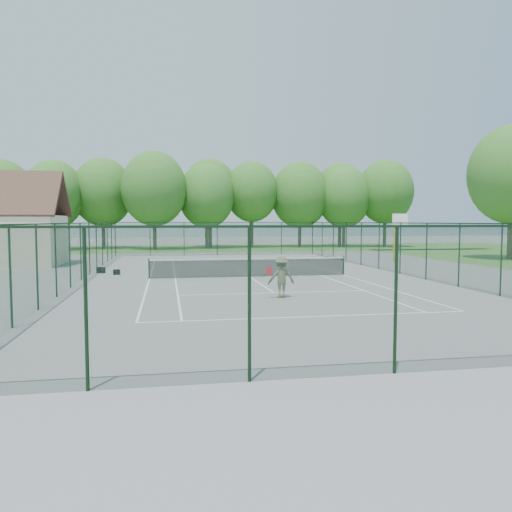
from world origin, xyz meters
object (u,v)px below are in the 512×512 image
(sports_bag_a, at_px, (101,270))
(tennis_player, at_px, (281,277))
(basketball_goal, at_px, (397,228))
(tennis_net, at_px, (250,266))

(sports_bag_a, distance_m, tennis_player, 14.04)
(basketball_goal, bearing_deg, tennis_player, -129.20)
(basketball_goal, height_order, sports_bag_a, basketball_goal)
(tennis_net, bearing_deg, sports_bag_a, 157.84)
(sports_bag_a, bearing_deg, tennis_player, -32.17)
(basketball_goal, bearing_deg, tennis_net, -149.06)
(tennis_net, distance_m, sports_bag_a, 9.11)
(basketball_goal, bearing_deg, sports_bag_a, -169.13)
(tennis_net, distance_m, tennis_player, 7.78)
(tennis_net, relative_size, sports_bag_a, 24.25)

